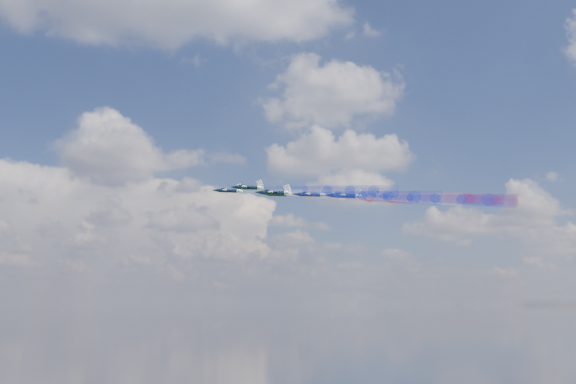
{
  "coord_description": "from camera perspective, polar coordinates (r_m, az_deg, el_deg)",
  "views": [
    {
      "loc": [
        -25.28,
        -158.67,
        127.97
      ],
      "look_at": [
        -14.13,
        12.1,
        159.27
      ],
      "focal_mm": 38.68,
      "sensor_mm": 36.0,
      "label": 1
    }
  ],
  "objects": [
    {
      "name": "jet_rear_left",
      "position": [
        156.17,
        5.21,
        -0.35
      ],
      "size": [
        12.92,
        12.21,
        4.91
      ],
      "primitive_type": null,
      "rotation": [
        0.1,
        -0.15,
        1.1
      ],
      "color": "black"
    },
    {
      "name": "jet_inner_left",
      "position": [
        166.67,
        -3.7,
        0.42
      ],
      "size": [
        12.92,
        12.21,
        4.91
      ],
      "primitive_type": null,
      "rotation": [
        0.1,
        -0.15,
        1.1
      ],
      "color": "black"
    },
    {
      "name": "trail_inner_left",
      "position": [
        157.87,
        3.64,
        0.22
      ],
      "size": [
        33.86,
        19.36,
        7.38
      ],
      "primitive_type": null,
      "rotation": [
        0.1,
        -0.15,
        1.1
      ],
      "color": "#1B2FE9"
    },
    {
      "name": "trail_lead",
      "position": [
        172.11,
        1.12,
        -0.08
      ],
      "size": [
        33.86,
        19.36,
        7.38
      ],
      "primitive_type": null,
      "rotation": [
        0.1,
        -0.15,
        1.1
      ],
      "color": "white"
    },
    {
      "name": "trail_rear_right",
      "position": [
        172.57,
        14.45,
        -0.54
      ],
      "size": [
        33.86,
        19.36,
        7.38
      ],
      "primitive_type": null,
      "rotation": [
        0.1,
        -0.15,
        1.1
      ],
      "color": "red"
    },
    {
      "name": "jet_outer_left",
      "position": [
        152.71,
        -1.3,
        -0.07
      ],
      "size": [
        12.92,
        12.21,
        4.91
      ],
      "primitive_type": null,
      "rotation": [
        0.1,
        -0.15,
        1.1
      ],
      "color": "black"
    },
    {
      "name": "jet_inner_right",
      "position": [
        187.44,
        -0.94,
        -0.22
      ],
      "size": [
        12.92,
        12.21,
        4.91
      ],
      "primitive_type": null,
      "rotation": [
        0.1,
        -0.15,
        1.1
      ],
      "color": "black"
    },
    {
      "name": "jet_center_third",
      "position": [
        170.13,
        2.06,
        -0.24
      ],
      "size": [
        12.92,
        12.21,
        4.91
      ],
      "primitive_type": null,
      "rotation": [
        0.1,
        -0.15,
        1.1
      ],
      "color": "black"
    },
    {
      "name": "jet_outer_right",
      "position": [
        192.68,
        4.37,
        -0.2
      ],
      "size": [
        12.92,
        12.21,
        4.91
      ],
      "primitive_type": null,
      "rotation": [
        0.1,
        -0.15,
        1.1
      ],
      "color": "black"
    },
    {
      "name": "trail_inner_right",
      "position": [
        179.53,
        5.66,
        -0.42
      ],
      "size": [
        33.86,
        19.36,
        7.38
      ],
      "primitive_type": null,
      "rotation": [
        0.1,
        -0.15,
        1.1
      ],
      "color": "red"
    },
    {
      "name": "trail_center_third",
      "position": [
        163.48,
        9.47,
        -0.47
      ],
      "size": [
        33.86,
        19.36,
        7.38
      ],
      "primitive_type": null,
      "rotation": [
        0.1,
        -0.15,
        1.1
      ],
      "color": "white"
    },
    {
      "name": "jet_rear_right",
      "position": [
        177.28,
        7.22,
        -0.32
      ],
      "size": [
        12.92,
        12.21,
        4.91
      ],
      "primitive_type": null,
      "rotation": [
        0.1,
        -0.15,
        1.1
      ],
      "color": "black"
    },
    {
      "name": "trail_outer_left",
      "position": [
        144.94,
        6.87,
        -0.32
      ],
      "size": [
        33.86,
        19.36,
        7.38
      ],
      "primitive_type": null,
      "rotation": [
        0.1,
        -0.15,
        1.1
      ],
      "color": "#1B2FE9"
    },
    {
      "name": "trail_outer_right",
      "position": [
        186.75,
        10.94,
        -0.4
      ],
      "size": [
        33.86,
        19.36,
        7.38
      ],
      "primitive_type": null,
      "rotation": [
        0.1,
        -0.15,
        1.1
      ],
      "color": "red"
    },
    {
      "name": "trail_rear_left",
      "position": [
        150.87,
        13.4,
        -0.6
      ],
      "size": [
        33.86,
        19.36,
        7.38
      ],
      "primitive_type": null,
      "rotation": [
        0.1,
        -0.15,
        1.1
      ],
      "color": "#1B2FE9"
    },
    {
      "name": "jet_lead",
      "position": [
        181.68,
        -5.5,
        0.12
      ],
      "size": [
        12.92,
        12.21,
        4.91
      ],
      "primitive_type": null,
      "rotation": [
        0.1,
        -0.15,
        1.1
      ],
      "color": "black"
    }
  ]
}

